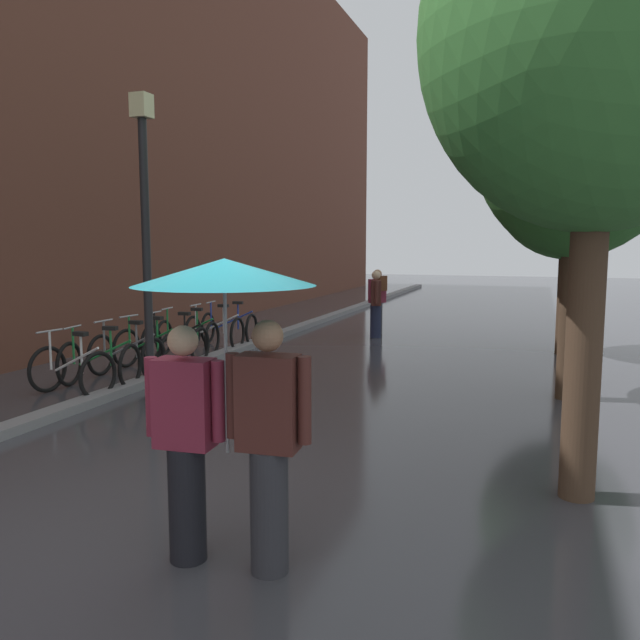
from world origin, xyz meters
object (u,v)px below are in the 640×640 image
at_px(parked_bicycle_3, 149,349).
at_px(parked_bicycle_6, 215,332).
at_px(street_tree_2, 571,174).
at_px(couple_under_umbrella, 226,358).
at_px(street_tree_1, 578,131).
at_px(parked_bicycle_0, 72,371).
at_px(pedestrian_walking_far, 378,300).
at_px(parked_bicycle_2, 127,355).
at_px(street_lamp_post, 146,224).
at_px(parked_bicycle_7, 230,328).
at_px(pedestrian_walking_midground, 376,304).
at_px(street_tree_0, 600,33).
at_px(parked_bicycle_5, 188,337).
at_px(parked_bicycle_4, 175,343).
at_px(parked_bicycle_1, 99,363).

bearing_deg(parked_bicycle_3, parked_bicycle_6, 88.04).
distance_m(street_tree_2, couple_under_umbrella, 10.21).
distance_m(street_tree_1, parked_bicycle_3, 7.63).
height_order(parked_bicycle_0, pedestrian_walking_far, pedestrian_walking_far).
bearing_deg(parked_bicycle_2, street_lamp_post, -42.30).
distance_m(street_tree_2, parked_bicycle_7, 7.65).
bearing_deg(pedestrian_walking_midground, street_tree_2, -12.48).
height_order(street_tree_0, couple_under_umbrella, street_tree_0).
bearing_deg(street_tree_2, parked_bicycle_7, -170.45).
bearing_deg(pedestrian_walking_far, parked_bicycle_5, -124.18).
distance_m(street_tree_1, parked_bicycle_0, 7.88).
xyz_separation_m(street_lamp_post, pedestrian_walking_far, (1.49, 7.34, -1.63)).
height_order(street_tree_0, parked_bicycle_7, street_tree_0).
bearing_deg(street_lamp_post, pedestrian_walking_far, 78.55).
bearing_deg(pedestrian_walking_midground, parked_bicycle_5, -129.24).
bearing_deg(parked_bicycle_5, parked_bicycle_4, -76.85).
bearing_deg(parked_bicycle_5, parked_bicycle_0, -87.67).
distance_m(street_tree_0, parked_bicycle_7, 9.99).
relative_size(street_tree_2, parked_bicycle_0, 4.51).
xyz_separation_m(street_tree_2, parked_bicycle_3, (-6.93, -4.09, -3.17)).
distance_m(parked_bicycle_0, parked_bicycle_2, 1.33).
xyz_separation_m(parked_bicycle_4, parked_bicycle_7, (-0.03, 2.22, 0.00)).
xyz_separation_m(street_tree_2, street_lamp_post, (-5.69, -5.86, -1.07)).
bearing_deg(street_lamp_post, pedestrian_walking_midground, 76.79).
xyz_separation_m(street_tree_1, parked_bicycle_3, (-6.85, -0.20, -3.36)).
height_order(parked_bicycle_2, parked_bicycle_7, same).
distance_m(parked_bicycle_2, couple_under_umbrella, 6.71).
xyz_separation_m(parked_bicycle_5, parked_bicycle_6, (0.16, 0.81, 0.00)).
bearing_deg(parked_bicycle_6, parked_bicycle_3, -91.96).
bearing_deg(street_tree_2, street_lamp_post, -134.12).
distance_m(parked_bicycle_4, parked_bicycle_5, 0.74).
bearing_deg(parked_bicycle_6, parked_bicycle_7, 91.18).
distance_m(street_lamp_post, pedestrian_walking_midground, 7.15).
relative_size(parked_bicycle_0, parked_bicycle_2, 1.07).
xyz_separation_m(street_tree_1, parked_bicycle_4, (-6.76, 0.52, -3.36)).
xyz_separation_m(parked_bicycle_5, pedestrian_walking_midground, (2.91, 3.56, 0.42)).
xyz_separation_m(street_tree_1, pedestrian_walking_midground, (-4.02, 4.80, -2.93)).
xyz_separation_m(parked_bicycle_1, pedestrian_walking_midground, (2.75, 6.41, 0.42)).
bearing_deg(street_lamp_post, parked_bicycle_3, 125.02).
distance_m(street_tree_1, parked_bicycle_1, 7.73).
height_order(parked_bicycle_1, pedestrian_walking_far, pedestrian_walking_far).
height_order(parked_bicycle_4, parked_bicycle_7, same).
bearing_deg(parked_bicycle_6, parked_bicycle_5, -100.83).
bearing_deg(parked_bicycle_6, street_tree_2, 15.06).
bearing_deg(parked_bicycle_4, parked_bicycle_0, -90.61).
bearing_deg(street_tree_0, street_tree_2, 89.08).
xyz_separation_m(street_tree_1, parked_bicycle_6, (-6.77, 2.05, -3.36)).
bearing_deg(parked_bicycle_3, parked_bicycle_5, 93.12).
height_order(street_tree_2, parked_bicycle_0, street_tree_2).
relative_size(parked_bicycle_2, parked_bicycle_7, 0.95).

